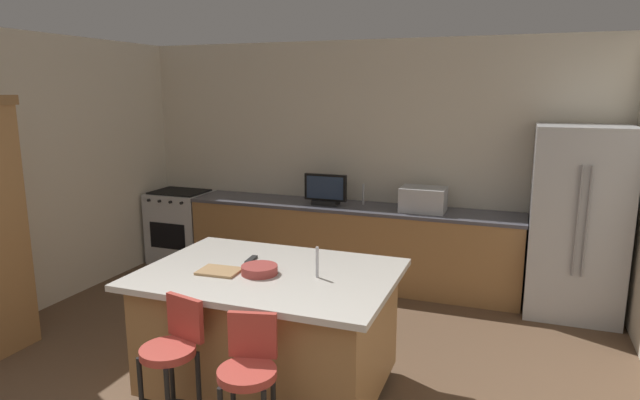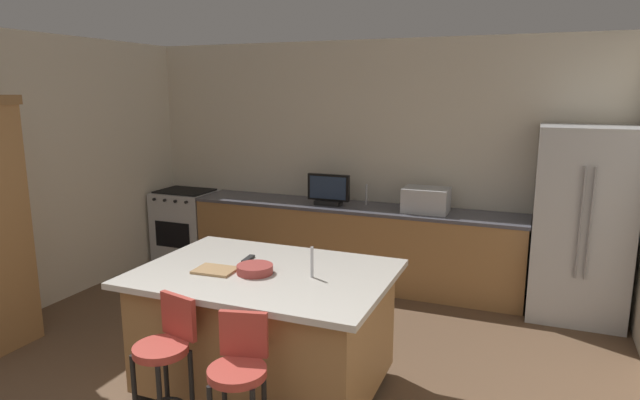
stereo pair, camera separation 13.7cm
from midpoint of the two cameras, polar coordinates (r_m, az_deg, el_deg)
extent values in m
cube|color=beige|center=(6.43, 4.16, 4.14)|extent=(6.07, 0.12, 2.77)
cube|color=beige|center=(6.05, -29.64, 2.17)|extent=(0.12, 4.99, 2.77)
cube|color=#9E7042|center=(6.29, 2.43, -4.81)|extent=(3.81, 0.60, 0.88)
cube|color=#4C4C56|center=(6.18, 2.47, -0.74)|extent=(3.83, 0.62, 0.04)
cube|color=black|center=(4.32, -6.12, -18.62)|extent=(1.57, 1.05, 0.09)
cube|color=#9E7042|center=(4.12, -6.26, -13.29)|extent=(1.65, 1.13, 0.80)
cube|color=beige|center=(3.96, -6.39, -7.77)|extent=(1.81, 1.29, 0.04)
cube|color=#B7BABF|center=(5.84, 24.87, -2.12)|extent=(0.87, 0.75, 1.88)
cylinder|color=gray|center=(5.42, 24.84, -2.08)|extent=(0.02, 0.02, 1.03)
cylinder|color=gray|center=(5.43, 25.68, -2.14)|extent=(0.02, 0.02, 1.03)
cube|color=#B7BABF|center=(7.29, -14.94, -2.75)|extent=(0.73, 0.60, 0.91)
cube|color=black|center=(7.07, -16.34, -3.67)|extent=(0.51, 0.01, 0.33)
cube|color=black|center=(7.20, -15.14, 0.85)|extent=(0.66, 0.50, 0.02)
cylinder|color=black|center=(7.11, -18.15, -0.03)|extent=(0.04, 0.03, 0.04)
cylinder|color=black|center=(7.01, -17.12, -0.12)|extent=(0.04, 0.03, 0.04)
cylinder|color=black|center=(6.91, -16.07, -0.22)|extent=(0.04, 0.03, 0.04)
cylinder|color=black|center=(6.82, -14.98, -0.31)|extent=(0.04, 0.03, 0.04)
cube|color=#B7BABF|center=(5.95, 10.19, 0.07)|extent=(0.48, 0.36, 0.26)
cube|color=black|center=(6.21, -0.05, -0.26)|extent=(0.30, 0.16, 0.05)
cube|color=black|center=(6.18, -0.05, 1.34)|extent=(0.50, 0.05, 0.30)
cube|color=#1E2D47|center=(6.15, -0.14, 1.30)|extent=(0.44, 0.01, 0.26)
cylinder|color=#B2B2B7|center=(6.21, 3.96, 0.60)|extent=(0.02, 0.02, 0.24)
cylinder|color=#B2B2B7|center=(3.77, -1.35, -6.58)|extent=(0.02, 0.02, 0.22)
cylinder|color=#B23D33|center=(3.57, -16.86, -15.04)|extent=(0.34, 0.34, 0.05)
cube|color=#B23D33|center=(3.58, -15.14, -11.90)|extent=(0.29, 0.10, 0.28)
cylinder|color=black|center=(3.87, -16.32, -18.36)|extent=(0.03, 0.03, 0.62)
cylinder|color=black|center=(3.71, -13.72, -19.64)|extent=(0.03, 0.03, 0.62)
cylinder|color=#B23D33|center=(3.24, -8.97, -17.65)|extent=(0.34, 0.34, 0.05)
cube|color=#B23D33|center=(3.29, -8.34, -13.90)|extent=(0.29, 0.10, 0.28)
cylinder|color=#993833|center=(3.89, -7.42, -7.32)|extent=(0.26, 0.26, 0.06)
cube|color=black|center=(3.88, -6.64, -7.79)|extent=(0.13, 0.17, 0.01)
cube|color=black|center=(4.19, -8.21, -6.24)|extent=(0.06, 0.17, 0.02)
cube|color=#A87F51|center=(3.98, -11.55, -7.37)|extent=(0.30, 0.23, 0.02)
camera|label=1|loc=(0.07, -90.79, -0.16)|focal=30.33mm
camera|label=2|loc=(0.07, 89.21, 0.16)|focal=30.33mm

